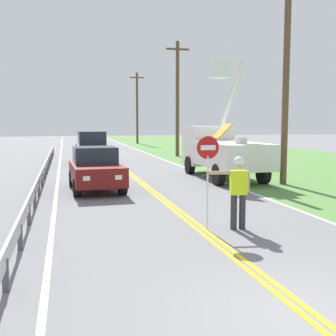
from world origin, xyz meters
TOP-DOWN VIEW (x-y plane):
  - ground_plane at (0.00, 0.00)m, footprint 160.00×160.00m
  - grass_verge_right at (11.60, 20.00)m, footprint 16.00×110.00m
  - centerline_yellow_left at (-0.09, 20.00)m, footprint 0.11×110.00m
  - centerline_yellow_right at (0.09, 20.00)m, footprint 0.11×110.00m
  - edge_line_right at (3.60, 20.00)m, footprint 0.12×110.00m
  - edge_line_left at (-3.60, 20.00)m, footprint 0.12×110.00m
  - flagger_worker at (0.91, 4.95)m, footprint 1.08×0.29m
  - stop_sign_paddle at (0.15, 5.04)m, footprint 0.56×0.04m
  - utility_bucket_truck at (4.06, 14.61)m, footprint 2.68×6.81m
  - oncoming_sedan_nearest at (-2.09, 12.03)m, footprint 2.06×4.18m
  - oncoming_suv_second at (-1.60, 22.71)m, footprint 1.96×4.63m
  - utility_pole_near at (5.88, 11.78)m, footprint 1.80×0.28m
  - utility_pole_mid at (5.37, 27.72)m, footprint 1.80×0.28m
  - utility_pole_far at (5.60, 48.24)m, footprint 1.80×0.28m
  - guardrail_left_shoulder at (-4.20, 16.94)m, footprint 0.10×32.00m

SIDE VIEW (x-z plane):
  - ground_plane at x=0.00m, z-range 0.00..0.00m
  - grass_verge_right at x=11.60m, z-range 0.00..0.01m
  - centerline_yellow_left at x=-0.09m, z-range 0.00..0.01m
  - centerline_yellow_right at x=0.09m, z-range 0.00..0.01m
  - edge_line_right at x=3.60m, z-range 0.00..0.01m
  - edge_line_left at x=-3.60m, z-range 0.00..0.01m
  - guardrail_left_shoulder at x=-4.20m, z-range 0.16..0.87m
  - oncoming_sedan_nearest at x=-2.09m, z-range -0.02..1.68m
  - flagger_worker at x=0.91m, z-range 0.13..1.96m
  - oncoming_suv_second at x=-1.60m, z-range 0.01..2.11m
  - utility_bucket_truck at x=4.06m, z-range -1.37..4.21m
  - stop_sign_paddle at x=0.15m, z-range 0.54..2.87m
  - utility_pole_far at x=5.60m, z-range 0.18..8.93m
  - utility_pole_mid at x=5.37m, z-range 0.19..9.04m
  - utility_pole_near at x=5.88m, z-range 0.19..9.10m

